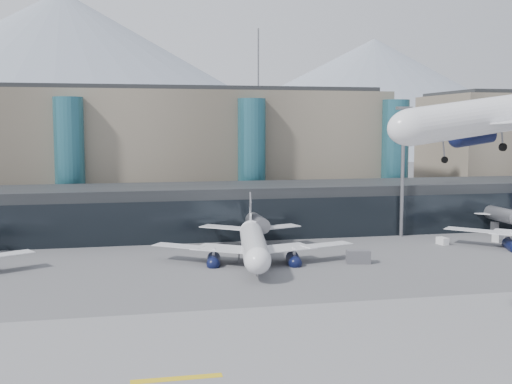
# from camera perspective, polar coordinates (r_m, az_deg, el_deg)

# --- Properties ---
(ground) EXTENTS (900.00, 900.00, 0.00)m
(ground) POSITION_cam_1_polar(r_m,az_deg,el_deg) (76.50, 7.29, -10.81)
(ground) COLOR #515154
(ground) RESTS_ON ground
(runway_strip) EXTENTS (400.00, 40.00, 0.04)m
(runway_strip) POSITION_cam_1_polar(r_m,az_deg,el_deg) (63.28, 11.92, -14.51)
(runway_strip) COLOR slate
(runway_strip) RESTS_ON ground
(runway_markings) EXTENTS (128.00, 1.00, 0.02)m
(runway_markings) POSITION_cam_1_polar(r_m,az_deg,el_deg) (63.27, 11.93, -14.49)
(runway_markings) COLOR gold
(runway_markings) RESTS_ON ground
(concourse) EXTENTS (170.00, 27.00, 10.00)m
(concourse) POSITION_cam_1_polar(r_m,az_deg,el_deg) (130.24, -1.10, -1.55)
(concourse) COLOR black
(concourse) RESTS_ON ground
(terminal_main) EXTENTS (130.00, 30.00, 31.00)m
(terminal_main) POSITION_cam_1_polar(r_m,az_deg,el_deg) (159.19, -12.23, 3.47)
(terminal_main) COLOR gray
(terminal_main) RESTS_ON ground
(teal_towers) EXTENTS (116.40, 19.40, 46.00)m
(teal_towers) POSITION_cam_1_polar(r_m,az_deg,el_deg) (143.60, -8.23, 2.71)
(teal_towers) COLOR #286170
(teal_towers) RESTS_ON ground
(mountain_ridge) EXTENTS (910.00, 400.00, 110.00)m
(mountain_ridge) POSITION_cam_1_polar(r_m,az_deg,el_deg) (451.49, -6.95, 8.94)
(mountain_ridge) COLOR gray
(mountain_ridge) RESTS_ON ground
(lightmast_mid) EXTENTS (3.00, 1.20, 25.60)m
(lightmast_mid) POSITION_cam_1_polar(r_m,az_deg,el_deg) (129.32, 12.92, 2.45)
(lightmast_mid) COLOR slate
(lightmast_mid) RESTS_ON ground
(jet_parked_mid) EXTENTS (34.03, 34.33, 11.10)m
(jet_parked_mid) POSITION_cam_1_polar(r_m,az_deg,el_deg) (105.13, -0.27, -3.79)
(jet_parked_mid) COLOR silver
(jet_parked_mid) RESTS_ON ground
(veh_c) EXTENTS (4.13, 2.78, 2.10)m
(veh_c) POSITION_cam_1_polar(r_m,az_deg,el_deg) (104.37, 9.08, -5.70)
(veh_c) COLOR #515156
(veh_c) RESTS_ON ground
(veh_d) EXTENTS (3.02, 2.65, 1.53)m
(veh_d) POSITION_cam_1_polar(r_m,az_deg,el_deg) (130.45, 20.75, -3.80)
(veh_d) COLOR silver
(veh_d) RESTS_ON ground
(veh_g) EXTENTS (1.69, 2.46, 1.32)m
(veh_g) POSITION_cam_1_polar(r_m,az_deg,el_deg) (123.85, 16.24, -4.20)
(veh_g) COLOR silver
(veh_g) RESTS_ON ground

